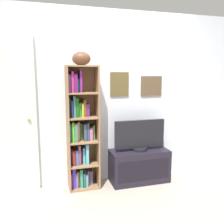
% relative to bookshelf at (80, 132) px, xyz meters
% --- Properties ---
extents(ground, '(5.20, 5.20, 0.04)m').
position_rel_bookshelf_xyz_m(ground, '(0.48, -0.98, -0.81)').
color(ground, '#A99789').
extents(back_wall, '(4.80, 0.08, 2.47)m').
position_rel_bookshelf_xyz_m(back_wall, '(0.48, 0.15, 0.45)').
color(back_wall, silver).
rests_on(back_wall, ground).
extents(bookshelf, '(0.42, 0.30, 1.69)m').
position_rel_bookshelf_xyz_m(bookshelf, '(0.00, 0.00, 0.00)').
color(bookshelf, '#8D6947').
rests_on(bookshelf, ground).
extents(football, '(0.27, 0.22, 0.17)m').
position_rel_bookshelf_xyz_m(football, '(0.03, -0.03, 0.99)').
color(football, brown).
rests_on(football, bookshelf).
extents(tv_stand, '(0.85, 0.38, 0.48)m').
position_rel_bookshelf_xyz_m(tv_stand, '(0.85, -0.08, -0.55)').
color(tv_stand, black).
rests_on(tv_stand, ground).
extents(television, '(0.75, 0.22, 0.45)m').
position_rel_bookshelf_xyz_m(television, '(0.85, -0.07, -0.09)').
color(television, black).
rests_on(television, tv_stand).
extents(door, '(0.86, 0.09, 2.08)m').
position_rel_bookshelf_xyz_m(door, '(-0.99, 0.09, 0.25)').
color(door, silver).
rests_on(door, ground).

